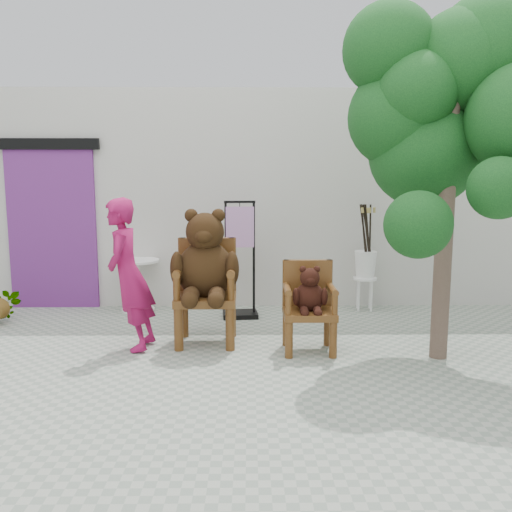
# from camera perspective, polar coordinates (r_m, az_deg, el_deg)

# --- Properties ---
(ground_plane) EXTENTS (60.00, 60.00, 0.00)m
(ground_plane) POSITION_cam_1_polar(r_m,az_deg,el_deg) (5.23, 2.48, -12.06)
(ground_plane) COLOR gray
(ground_plane) RESTS_ON ground
(back_wall) EXTENTS (9.00, 1.00, 3.00)m
(back_wall) POSITION_cam_1_polar(r_m,az_deg,el_deg) (8.00, 1.33, 6.11)
(back_wall) COLOR beige
(back_wall) RESTS_ON ground
(doorway) EXTENTS (1.40, 0.11, 2.33)m
(doorway) POSITION_cam_1_polar(r_m,az_deg,el_deg) (7.98, -20.65, 3.14)
(doorway) COLOR #692776
(doorway) RESTS_ON ground
(chair_big) EXTENTS (0.73, 0.78, 1.48)m
(chair_big) POSITION_cam_1_polar(r_m,az_deg,el_deg) (5.89, -5.34, -1.39)
(chair_big) COLOR #4D2C10
(chair_big) RESTS_ON ground
(chair_small) EXTENTS (0.54, 0.49, 0.94)m
(chair_small) POSITION_cam_1_polar(r_m,az_deg,el_deg) (5.70, 5.60, -4.51)
(chair_small) COLOR #4D2C10
(chair_small) RESTS_ON ground
(person) EXTENTS (0.42, 0.61, 1.60)m
(person) POSITION_cam_1_polar(r_m,az_deg,el_deg) (5.83, -13.23, -1.97)
(person) COLOR #99124B
(person) RESTS_ON ground
(cafe_table) EXTENTS (0.60, 0.60, 0.70)m
(cafe_table) POSITION_cam_1_polar(r_m,az_deg,el_deg) (7.53, -12.39, -2.37)
(cafe_table) COLOR white
(cafe_table) RESTS_ON ground
(display_stand) EXTENTS (0.48, 0.39, 1.51)m
(display_stand) POSITION_cam_1_polar(r_m,az_deg,el_deg) (7.01, -1.69, -1.78)
(display_stand) COLOR black
(display_stand) RESTS_ON ground
(stool_bucket) EXTENTS (0.32, 0.32, 1.45)m
(stool_bucket) POSITION_cam_1_polar(r_m,az_deg,el_deg) (7.50, 11.44, -0.81)
(stool_bucket) COLOR white
(stool_bucket) RESTS_ON ground
(tree) EXTENTS (2.09, 1.84, 3.61)m
(tree) POSITION_cam_1_polar(r_m,az_deg,el_deg) (5.83, 19.68, 15.19)
(tree) COLOR #49372C
(tree) RESTS_ON ground
(potted_plant) EXTENTS (0.47, 0.42, 0.47)m
(potted_plant) POSITION_cam_1_polar(r_m,az_deg,el_deg) (7.52, -25.26, -4.63)
(potted_plant) COLOR #0E3414
(potted_plant) RESTS_ON ground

